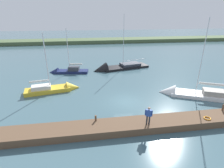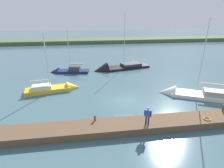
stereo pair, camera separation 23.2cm
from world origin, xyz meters
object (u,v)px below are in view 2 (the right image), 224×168
(mooring_post_far, at_px, (95,118))
(person_on_dock, at_px, (148,115))
(sailboat_outer_mooring, at_px, (57,89))
(sailboat_mid_channel, at_px, (115,69))
(life_ring_buoy, at_px, (207,119))
(sailboat_far_left, at_px, (67,72))
(sailboat_inner_slip, at_px, (191,95))
(mooring_post_near, at_px, (223,108))

(mooring_post_far, bearing_deg, person_on_dock, 164.35)
(mooring_post_far, distance_m, person_on_dock, 4.79)
(sailboat_outer_mooring, height_order, sailboat_mid_channel, sailboat_mid_channel)
(life_ring_buoy, xyz_separation_m, sailboat_outer_mooring, (15.23, -10.47, -0.55))
(mooring_post_far, distance_m, sailboat_mid_channel, 18.63)
(mooring_post_far, distance_m, sailboat_far_left, 17.84)
(sailboat_outer_mooring, xyz_separation_m, sailboat_inner_slip, (-17.42, 4.18, -0.06))
(sailboat_inner_slip, distance_m, sailboat_far_left, 20.82)
(sailboat_mid_channel, bearing_deg, mooring_post_far, 61.85)
(mooring_post_far, xyz_separation_m, life_ring_buoy, (-10.41, 1.21, -0.22))
(mooring_post_near, xyz_separation_m, sailboat_outer_mooring, (17.79, -9.25, -0.83))
(person_on_dock, bearing_deg, sailboat_far_left, -128.67)
(life_ring_buoy, bearing_deg, sailboat_outer_mooring, -34.50)
(sailboat_outer_mooring, bearing_deg, sailboat_mid_channel, 32.08)
(sailboat_inner_slip, bearing_deg, mooring_post_near, 118.69)
(life_ring_buoy, relative_size, sailboat_inner_slip, 0.06)
(life_ring_buoy, height_order, sailboat_far_left, sailboat_far_left)
(life_ring_buoy, bearing_deg, mooring_post_far, -6.65)
(mooring_post_near, height_order, sailboat_far_left, sailboat_far_left)
(sailboat_outer_mooring, height_order, sailboat_far_left, sailboat_outer_mooring)
(mooring_post_near, height_order, sailboat_inner_slip, sailboat_inner_slip)
(sailboat_mid_channel, bearing_deg, sailboat_inner_slip, 107.87)
(sailboat_outer_mooring, bearing_deg, life_ring_buoy, -45.37)
(mooring_post_far, relative_size, life_ring_buoy, 0.82)
(person_on_dock, bearing_deg, mooring_post_near, 124.62)
(sailboat_outer_mooring, bearing_deg, mooring_post_far, -73.36)
(mooring_post_near, relative_size, person_on_dock, 0.38)
(sailboat_mid_channel, height_order, sailboat_inner_slip, sailboat_mid_channel)
(sailboat_mid_channel, distance_m, person_on_dock, 19.37)
(mooring_post_near, height_order, mooring_post_far, mooring_post_near)
(life_ring_buoy, height_order, sailboat_outer_mooring, sailboat_outer_mooring)
(mooring_post_near, bearing_deg, life_ring_buoy, 25.36)
(life_ring_buoy, xyz_separation_m, sailboat_inner_slip, (-2.19, -6.29, -0.61))
(life_ring_buoy, xyz_separation_m, sailboat_mid_channel, (5.80, -19.24, -0.65))
(sailboat_outer_mooring, distance_m, sailboat_inner_slip, 17.92)
(life_ring_buoy, distance_m, sailboat_mid_channel, 20.11)
(mooring_post_near, distance_m, sailboat_far_left, 24.43)
(sailboat_mid_channel, bearing_deg, sailboat_far_left, -9.12)
(sailboat_outer_mooring, xyz_separation_m, person_on_dock, (-9.38, 10.53, 1.51))
(mooring_post_near, xyz_separation_m, person_on_dock, (8.42, 1.28, 0.69))
(mooring_post_far, bearing_deg, sailboat_inner_slip, -158.08)
(sailboat_mid_channel, bearing_deg, mooring_post_near, 101.08)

